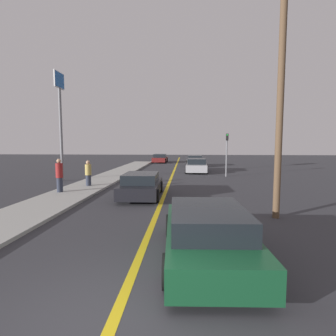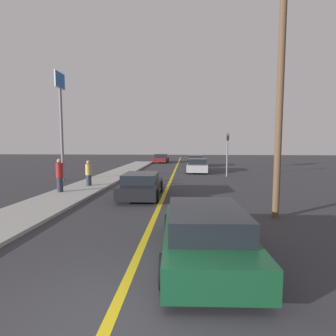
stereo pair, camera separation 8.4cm
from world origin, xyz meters
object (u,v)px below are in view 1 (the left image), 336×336
car_oncoming_far (160,158)px  pedestrian_mid_group (88,173)px  utility_pole (280,111)px  pedestrian_near_curb (59,175)px  car_near_right_lane (207,233)px  car_far_distant (197,165)px  roadside_sign (60,107)px  traffic_light (227,150)px  car_parked_left_lot (195,161)px  car_ahead_center (141,185)px

car_oncoming_far → pedestrian_mid_group: bearing=-95.0°
pedestrian_mid_group → utility_pole: 11.44m
utility_pole → pedestrian_near_curb: bearing=159.1°
car_near_right_lane → car_far_distant: bearing=85.7°
pedestrian_near_curb → roadside_sign: bearing=114.1°
car_near_right_lane → utility_pole: (2.80, 3.60, 3.25)m
car_far_distant → car_near_right_lane: bearing=-89.2°
pedestrian_near_curb → traffic_light: size_ratio=0.51×
car_parked_left_lot → car_oncoming_far: bearing=129.0°
car_parked_left_lot → roadside_sign: (-10.01, -13.06, 4.69)m
car_near_right_lane → pedestrian_mid_group: bearing=121.3°
car_ahead_center → car_far_distant: size_ratio=0.86×
pedestrian_mid_group → traffic_light: bearing=32.8°
car_far_distant → utility_pole: (2.23, -15.33, 3.24)m
car_parked_left_lot → traffic_light: size_ratio=1.10×
car_ahead_center → roadside_sign: roadside_sign is taller
pedestrian_near_curb → utility_pole: 11.09m
car_near_right_lane → pedestrian_mid_group: (-6.46, 9.63, 0.28)m
pedestrian_near_curb → utility_pole: utility_pole is taller
car_oncoming_far → utility_pole: size_ratio=0.53×
utility_pole → car_oncoming_far: bearing=104.1°
car_oncoming_far → roadside_sign: 19.99m
traffic_light → car_far_distant: bearing=124.7°
car_near_right_lane → pedestrian_mid_group: size_ratio=2.85×
pedestrian_near_curb → pedestrian_mid_group: size_ratio=1.14×
car_ahead_center → roadside_sign: (-6.67, 5.28, 4.73)m
car_ahead_center → pedestrian_near_curb: size_ratio=2.35×
pedestrian_near_curb → traffic_light: (10.07, 8.20, 1.17)m
car_ahead_center → pedestrian_mid_group: bearing=143.9°
car_far_distant → roadside_sign: size_ratio=0.63×
car_parked_left_lot → roadside_sign: roadside_sign is taller
car_oncoming_far → pedestrian_mid_group: (-2.39, -21.38, 0.30)m
car_oncoming_far → pedestrian_mid_group: 21.52m
car_oncoming_far → pedestrian_near_curb: pedestrian_near_curb is taller
roadside_sign → utility_pole: (12.20, -8.72, -1.45)m
traffic_light → roadside_sign: bearing=-164.9°
pedestrian_near_curb → utility_pole: size_ratio=0.23×
car_ahead_center → car_parked_left_lot: (3.35, 18.35, 0.03)m
car_oncoming_far → utility_pole: bearing=-74.5°
pedestrian_near_curb → roadside_sign: (-2.19, 4.89, 4.31)m
traffic_light → car_oncoming_far: bearing=114.3°
pedestrian_near_curb → roadside_sign: 6.87m
car_near_right_lane → car_ahead_center: car_near_right_lane is taller
car_oncoming_far → pedestrian_near_curb: (-3.14, -23.57, 0.42)m
car_parked_left_lot → car_near_right_lane: bearing=-92.2°
car_parked_left_lot → pedestrian_near_curb: pedestrian_near_curb is taller
pedestrian_near_curb → car_parked_left_lot: bearing=66.4°
pedestrian_mid_group → roadside_sign: (-2.94, 2.70, 4.43)m
pedestrian_mid_group → pedestrian_near_curb: bearing=-108.8°
roadside_sign → car_far_distant: bearing=33.5°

